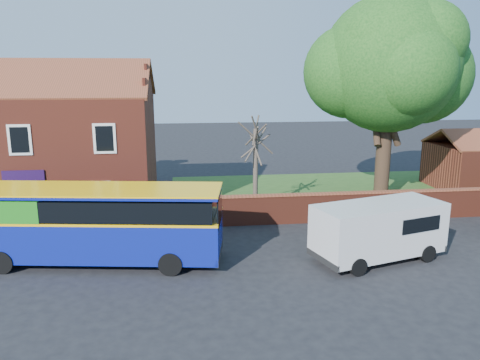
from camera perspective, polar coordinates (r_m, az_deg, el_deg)
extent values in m
plane|color=black|center=(17.89, -9.24, -12.90)|extent=(120.00, 120.00, 0.00)
cube|color=gray|center=(24.46, -25.49, -6.72)|extent=(18.00, 3.50, 0.12)
cube|color=slate|center=(22.90, -26.84, -8.13)|extent=(18.00, 0.15, 0.14)
cube|color=#426B28|center=(32.49, 15.18, -1.36)|extent=(26.00, 12.00, 0.04)
cube|color=maroon|center=(29.06, -22.61, 2.97)|extent=(12.00, 8.00, 6.50)
cube|color=brown|center=(26.80, -24.53, 11.22)|extent=(12.30, 4.08, 2.16)
cube|color=brown|center=(30.64, -22.32, 11.47)|extent=(12.30, 4.08, 2.16)
cube|color=black|center=(25.05, -25.27, 4.44)|extent=(1.10, 0.06, 1.50)
cube|color=#4C0F19|center=(25.70, -24.55, -3.29)|extent=(0.95, 0.04, 2.10)
cube|color=silver|center=(25.71, -24.55, -3.17)|extent=(1.20, 0.06, 2.30)
cube|color=#200C36|center=(25.31, -24.91, 0.41)|extent=(2.00, 0.06, 0.60)
cube|color=maroon|center=(27.04, 20.01, -2.91)|extent=(22.00, 0.30, 1.50)
cube|color=brown|center=(26.85, 20.14, -1.27)|extent=(22.00, 0.38, 0.10)
cube|color=#0C1A8E|center=(20.41, -17.27, -6.42)|extent=(10.70, 4.15, 1.66)
cube|color=yellow|center=(20.16, -17.43, -4.19)|extent=(10.73, 4.17, 0.10)
cube|color=black|center=(20.02, -17.52, -2.82)|extent=(10.29, 4.11, 0.83)
cube|color=#21851D|center=(21.40, -26.27, -2.59)|extent=(3.90, 3.15, 0.88)
cube|color=#0C1A8E|center=(19.89, -17.63, -1.27)|extent=(10.70, 4.15, 0.14)
cube|color=yellow|center=(19.87, -17.64, -1.05)|extent=(10.75, 4.20, 0.06)
cylinder|color=black|center=(20.93, -27.01, -8.90)|extent=(0.97, 0.42, 0.94)
cylinder|color=black|center=(22.96, -24.13, -6.74)|extent=(0.97, 0.42, 0.94)
cylinder|color=black|center=(18.73, -8.48, -10.08)|extent=(0.97, 0.42, 0.94)
cylinder|color=black|center=(20.98, -7.32, -7.50)|extent=(0.97, 0.42, 0.94)
cube|color=silver|center=(20.55, 16.53, -5.67)|extent=(5.95, 3.69, 2.11)
cube|color=black|center=(22.09, 21.59, -3.86)|extent=(0.61, 1.83, 0.83)
cube|color=black|center=(22.63, 21.75, -6.87)|extent=(0.72, 2.16, 0.27)
cylinder|color=black|center=(19.08, 14.21, -10.25)|extent=(0.76, 0.42, 0.73)
cylinder|color=black|center=(20.64, 10.64, -8.27)|extent=(0.76, 0.42, 0.73)
cylinder|color=black|center=(21.32, 21.89, -8.31)|extent=(0.76, 0.42, 0.73)
cylinder|color=black|center=(22.73, 18.14, -6.71)|extent=(0.76, 0.42, 0.73)
cylinder|color=black|center=(29.76, 17.01, 2.22)|extent=(0.88, 0.88, 5.08)
sphere|color=#3D7E27|center=(29.31, 17.76, 13.33)|extent=(7.96, 7.96, 7.96)
sphere|color=#3D7E27|center=(30.73, 21.35, 11.78)|extent=(5.75, 5.75, 5.75)
sphere|color=#3D7E27|center=(29.13, 13.30, 12.73)|extent=(5.53, 5.53, 5.53)
cylinder|color=#4C4238|center=(25.99, 1.90, 1.00)|extent=(0.27, 0.27, 4.81)
cylinder|color=#4C4238|center=(25.70, 1.93, 4.75)|extent=(0.28, 2.34, 1.89)
cylinder|color=#4C4238|center=(25.72, 1.93, 4.38)|extent=(1.22, 1.73, 1.73)
cylinder|color=#4C4238|center=(25.68, 1.93, 5.13)|extent=(1.97, 0.90, 1.92)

